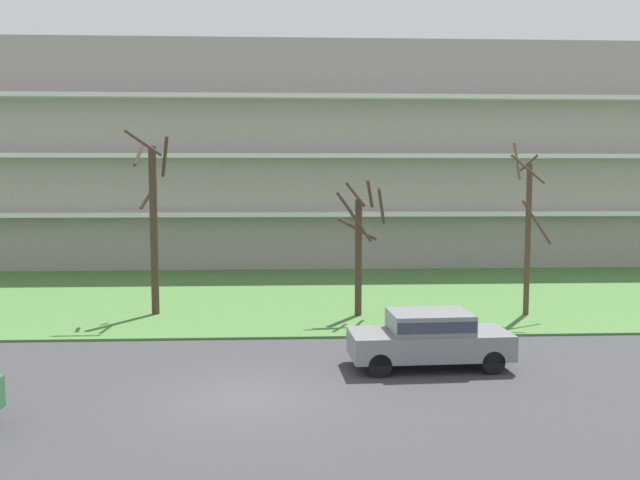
% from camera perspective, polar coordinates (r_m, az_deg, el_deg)
% --- Properties ---
extents(ground, '(160.00, 160.00, 0.00)m').
position_cam_1_polar(ground, '(17.10, -6.27, -12.87)').
color(ground, '#38383A').
extents(grass_lawn_strip, '(80.00, 16.00, 0.08)m').
position_cam_1_polar(grass_lawn_strip, '(30.68, -4.72, -4.56)').
color(grass_lawn_strip, '#477238').
rests_on(grass_lawn_strip, ground).
extents(apartment_building, '(54.15, 13.19, 12.69)m').
position_cam_1_polar(apartment_building, '(44.35, -4.20, 6.70)').
color(apartment_building, '#9E938C').
rests_on(apartment_building, ground).
extents(tree_left, '(1.59, 1.61, 6.99)m').
position_cam_1_polar(tree_left, '(26.67, -13.54, 1.52)').
color(tree_left, '#423023').
rests_on(tree_left, ground).
extents(tree_center, '(1.98, 1.73, 5.18)m').
position_cam_1_polar(tree_center, '(25.72, 3.31, -0.45)').
color(tree_center, '#423023').
rests_on(tree_center, ground).
extents(tree_right, '(1.57, 1.41, 6.54)m').
position_cam_1_polar(tree_right, '(26.96, 16.70, 0.74)').
color(tree_right, '#4C3828').
rests_on(tree_right, ground).
extents(sedan_gray_center_left, '(4.48, 2.00, 1.57)m').
position_cam_1_polar(sedan_gray_center_left, '(19.64, 8.98, -7.84)').
color(sedan_gray_center_left, slate).
rests_on(sedan_gray_center_left, ground).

